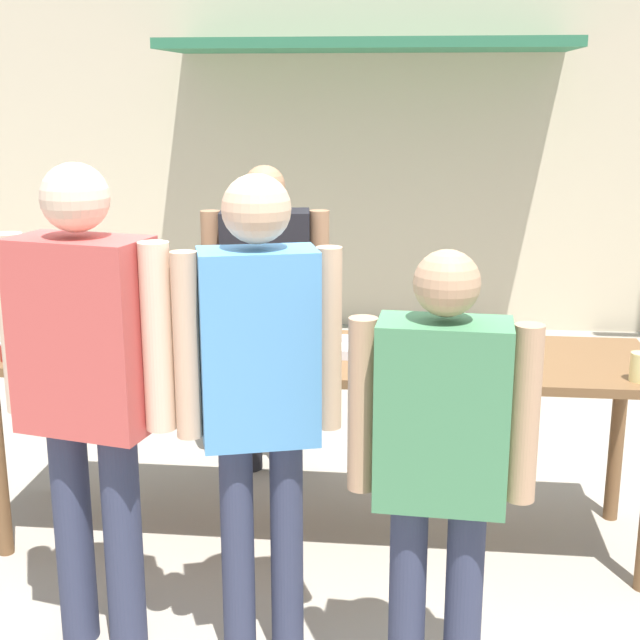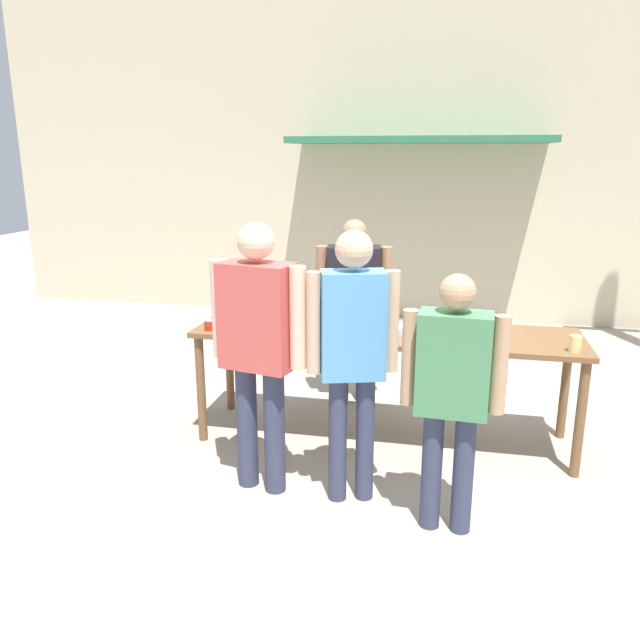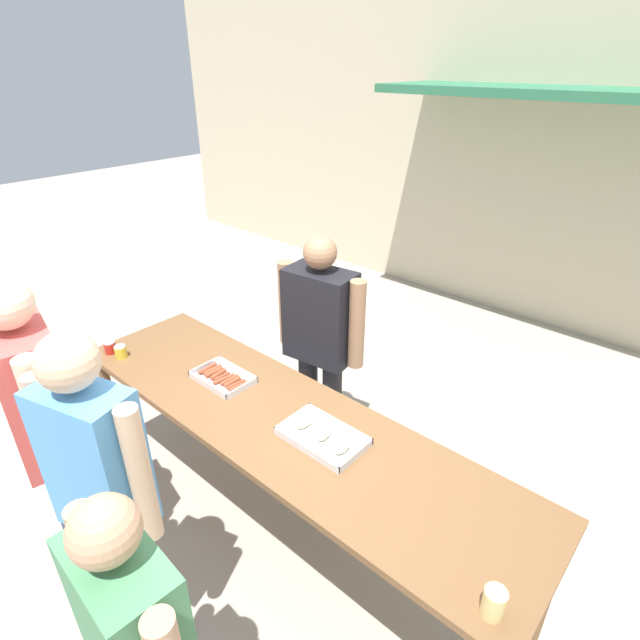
% 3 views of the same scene
% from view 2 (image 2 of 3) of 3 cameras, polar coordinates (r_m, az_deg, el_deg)
% --- Properties ---
extents(ground_plane, '(24.00, 24.00, 0.00)m').
position_cam_2_polar(ground_plane, '(5.19, 5.73, -10.69)').
color(ground_plane, '#A39989').
extents(building_facade_back, '(12.00, 1.11, 4.50)m').
position_cam_2_polar(building_facade_back, '(8.64, 9.20, 14.92)').
color(building_facade_back, beige).
rests_on(building_facade_back, ground).
extents(serving_table, '(2.96, 0.78, 0.91)m').
position_cam_2_polar(serving_table, '(4.89, 5.98, -1.99)').
color(serving_table, brown).
rests_on(serving_table, ground).
extents(food_tray_sausages, '(0.37, 0.24, 0.04)m').
position_cam_2_polar(food_tray_sausages, '(4.95, -0.02, -0.38)').
color(food_tray_sausages, silver).
rests_on(food_tray_sausages, serving_table).
extents(food_tray_buns, '(0.44, 0.27, 0.05)m').
position_cam_2_polar(food_tray_buns, '(4.86, 9.47, -0.91)').
color(food_tray_buns, silver).
rests_on(food_tray_buns, serving_table).
extents(condiment_jar_mustard, '(0.08, 0.08, 0.08)m').
position_cam_2_polar(condiment_jar_mustard, '(4.91, -10.10, -0.45)').
color(condiment_jar_mustard, '#B22319').
rests_on(condiment_jar_mustard, serving_table).
extents(condiment_jar_ketchup, '(0.08, 0.08, 0.08)m').
position_cam_2_polar(condiment_jar_ketchup, '(4.89, -8.90, -0.46)').
color(condiment_jar_ketchup, gold).
rests_on(condiment_jar_ketchup, serving_table).
extents(beer_cup, '(0.08, 0.08, 0.12)m').
position_cam_2_polar(beer_cup, '(4.65, 22.31, -2.03)').
color(beer_cup, '#DBC67A').
rests_on(beer_cup, serving_table).
extents(person_server_behind_table, '(0.67, 0.31, 1.69)m').
position_cam_2_polar(person_server_behind_table, '(5.60, 3.08, 2.11)').
color(person_server_behind_table, '#232328').
rests_on(person_server_behind_table, ground).
extents(person_customer_holding_hotdog, '(0.67, 0.36, 1.83)m').
position_cam_2_polar(person_customer_holding_hotdog, '(4.08, -5.67, -1.55)').
color(person_customer_holding_hotdog, '#333851').
rests_on(person_customer_holding_hotdog, ground).
extents(person_customer_with_cup, '(0.60, 0.25, 1.60)m').
position_cam_2_polar(person_customer_with_cup, '(3.72, 12.01, -5.74)').
color(person_customer_with_cup, '#333851').
rests_on(person_customer_with_cup, ground).
extents(person_customer_waiting_in_line, '(0.56, 0.32, 1.80)m').
position_cam_2_polar(person_customer_waiting_in_line, '(3.93, 3.00, -2.15)').
color(person_customer_waiting_in_line, '#333851').
rests_on(person_customer_waiting_in_line, ground).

